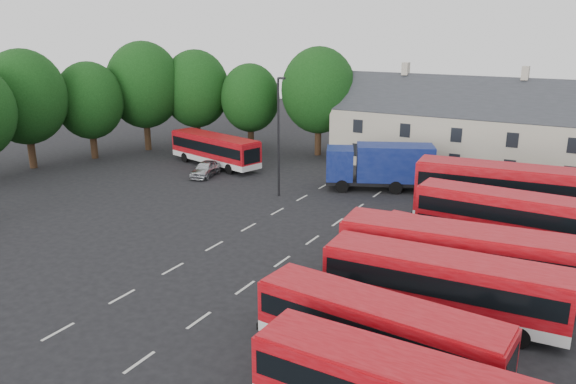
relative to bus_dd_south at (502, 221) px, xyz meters
name	(u,v)px	position (x,y,z in m)	size (l,w,h in m)	color
ground	(195,257)	(-16.15, -8.98, -2.34)	(140.00, 140.00, 0.00)	black
lane_markings	(247,253)	(-13.65, -6.98, -2.33)	(5.15, 33.80, 0.01)	beige
treeline	(150,94)	(-36.89, 10.38, 4.35)	(29.92, 32.59, 12.01)	black
terrace_houses	(518,135)	(-2.15, 21.02, 1.52)	(35.70, 7.13, 10.06)	beige
bus_row_b	(378,327)	(-2.45, -14.34, -0.57)	(10.57, 3.27, 2.94)	silver
bus_row_c	(443,281)	(-1.19, -9.07, -0.43)	(11.35, 3.16, 3.18)	silver
bus_row_d	(457,253)	(-1.35, -5.59, -0.27)	(12.36, 3.98, 3.43)	silver
bus_row_e	(470,253)	(-0.88, -4.50, -0.58)	(10.54, 3.48, 2.93)	silver
bus_dd_south	(502,221)	(0.00, 0.00, 0.00)	(10.09, 2.69, 4.10)	silver
bus_dd_north	(501,193)	(-0.93, 4.97, 0.28)	(11.38, 3.60, 4.59)	silver
bus_north	(215,148)	(-28.87, 10.43, -0.47)	(11.27, 5.24, 3.11)	silver
box_truck	(381,165)	(-11.47, 10.48, -0.14)	(9.28, 6.17, 3.90)	black
silver_car	(206,169)	(-27.25, 6.77, -1.62)	(1.70, 4.24, 1.44)	#B2B4BA
lamppost	(279,134)	(-18.11, 4.63, 2.83)	(0.67, 0.29, 9.68)	black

